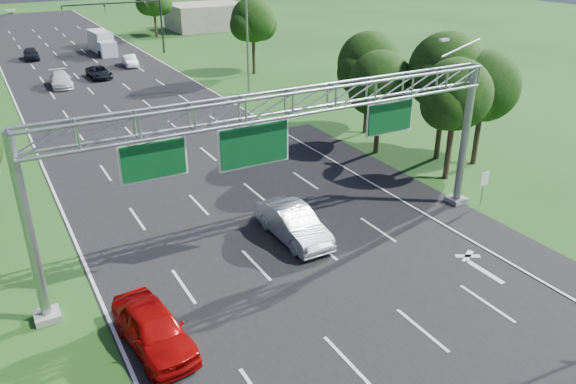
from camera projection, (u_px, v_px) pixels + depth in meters
ground at (168, 144)px, 41.99m from camera, size 220.00×220.00×0.00m
road at (168, 144)px, 41.99m from camera, size 18.00×180.00×0.02m
road_flare at (416, 194)px, 33.84m from camera, size 3.00×30.00×0.02m
sign_gantry at (290, 116)px, 24.99m from camera, size 23.50×1.00×9.56m
regulatory_sign at (484, 182)px, 31.79m from camera, size 0.60×0.08×2.10m
traffic_signal at (134, 14)px, 70.93m from camera, size 12.21×0.24×7.00m
streetlight_r_mid at (245, 37)px, 52.63m from camera, size 2.97×0.22×10.16m
tree_cluster_right at (425, 81)px, 37.78m from camera, size 9.91×14.60×8.68m
tree_verge_rd at (253, 22)px, 61.10m from camera, size 5.76×4.80×8.28m
tree_verge_re at (154, 1)px, 84.19m from camera, size 5.76×4.80×7.84m
building_right at (207, 16)px, 93.07m from camera, size 12.00×9.00×4.00m
red_coupe at (154, 328)px, 20.98m from camera, size 2.45×5.02×1.65m
silver_sedan at (294, 224)px, 28.53m from camera, size 1.86×5.21×1.71m
car_queue_a at (61, 80)px, 57.68m from camera, size 2.32×5.12×1.46m
car_queue_b at (99, 72)px, 61.12m from camera, size 2.24×4.60×1.26m
car_queue_c at (31, 54)px, 70.29m from camera, size 1.91×4.36×1.46m
car_queue_d at (130, 61)px, 66.70m from camera, size 1.61×4.04×1.31m
box_truck at (102, 43)px, 73.84m from camera, size 2.44×7.45×2.78m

